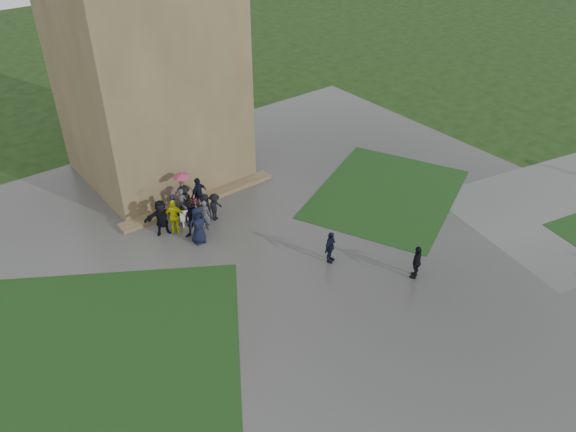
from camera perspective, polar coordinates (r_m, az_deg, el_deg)
ground at (r=23.55m, az=4.37°, el=-9.54°), size 120.00×120.00×0.00m
plaza at (r=24.65m, az=1.26°, el=-7.03°), size 34.00×34.00×0.02m
lawn_inset_left at (r=23.22m, az=-19.04°, el=-12.53°), size 14.10×13.46×0.01m
lawn_inset_right at (r=31.25m, az=9.96°, el=2.26°), size 11.12×10.15×0.01m
tower at (r=30.67m, az=-14.92°, el=19.36°), size 8.00×8.00×18.00m
tower_plinth at (r=30.41m, az=-8.98°, el=1.64°), size 9.00×0.80×0.22m
bench at (r=28.58m, az=-9.63°, el=-0.09°), size 1.34×0.86×0.74m
visitor_cluster at (r=27.95m, az=-10.31°, el=0.73°), size 4.13×3.52×2.46m
pedestrian_mid at (r=25.51m, az=4.31°, el=-3.18°), size 1.07×0.86×1.60m
pedestrian_near at (r=25.19m, az=12.95°, el=-4.57°), size 1.11×0.93×1.64m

